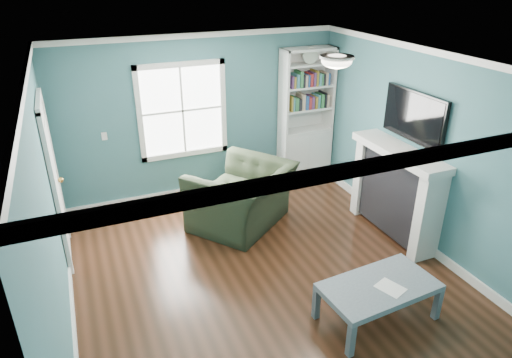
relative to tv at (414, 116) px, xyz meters
name	(u,v)px	position (x,y,z in m)	size (l,w,h in m)	color
floor	(264,274)	(-2.20, -0.20, -1.72)	(5.00, 5.00, 0.00)	black
room_walls	(265,157)	(-2.20, -0.20, -0.14)	(5.00, 5.00, 5.00)	#366A6C
trim	(264,185)	(-2.20, -0.20, -0.49)	(4.50, 5.00, 2.60)	white
window	(183,111)	(-2.50, 2.29, -0.27)	(1.40, 0.06, 1.50)	white
bookshelf	(305,130)	(-0.43, 2.10, -0.80)	(0.90, 0.35, 2.31)	silver
fireplace	(396,193)	(-0.12, 0.00, -1.09)	(0.44, 1.58, 1.30)	black
tv	(414,116)	(0.00, 0.00, 0.00)	(0.06, 1.10, 0.65)	black
door	(55,181)	(-4.42, 1.20, -0.65)	(0.12, 0.98, 2.17)	silver
ceiling_fixture	(337,60)	(-1.30, -0.10, 0.82)	(0.38, 0.38, 0.15)	white
light_switch	(104,136)	(-3.70, 2.28, -0.52)	(0.08, 0.01, 0.12)	white
recliner	(242,187)	(-2.00, 1.05, -1.13)	(1.37, 0.89, 1.20)	black
coffee_table	(379,289)	(-1.38, -1.38, -1.34)	(1.27, 0.76, 0.45)	#505860
paper_sheet	(390,288)	(-1.31, -1.47, -1.28)	(0.22, 0.28, 0.00)	white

